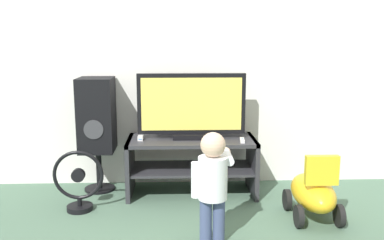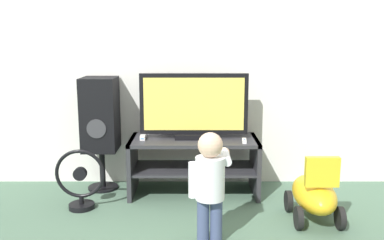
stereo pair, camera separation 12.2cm
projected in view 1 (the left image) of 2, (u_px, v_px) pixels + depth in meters
name	position (u px, v px, depth m)	size (l,w,h in m)	color
ground_plane	(193.00, 203.00, 3.52)	(16.00, 16.00, 0.00)	#4C6B56
wall_back	(190.00, 43.00, 3.84)	(10.00, 0.06, 2.60)	silver
tv_stand	(192.00, 157.00, 3.70)	(1.10, 0.50, 0.49)	#2D2D33
television	(191.00, 107.00, 3.64)	(0.92, 0.20, 0.56)	black
game_console	(141.00, 137.00, 3.65)	(0.04, 0.16, 0.04)	white
remote_primary	(242.00, 140.00, 3.56)	(0.05, 0.13, 0.03)	white
child	(213.00, 178.00, 2.78)	(0.29, 0.44, 0.75)	#3F4C72
speaker_tower	(97.00, 117.00, 3.71)	(0.30, 0.34, 1.01)	black
floor_fan	(79.00, 184.00, 3.34)	(0.40, 0.20, 0.49)	black
ride_on_toy	(313.00, 193.00, 3.20)	(0.34, 0.59, 0.53)	gold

